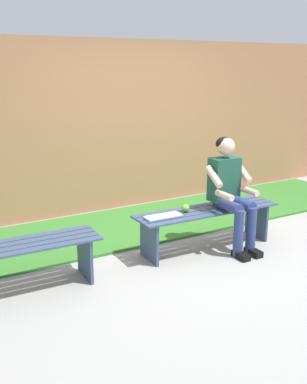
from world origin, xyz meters
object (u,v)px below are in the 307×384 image
Objects in this scene: bench_far at (5,259)px; bench_near at (207,219)px; apple at (186,208)px; book_open at (163,217)px; person_seated at (231,189)px.

bench_near is at bearing 180.00° from bench_far.
book_open is (0.32, 0.05, -0.03)m from apple.
bench_far is 2.52m from person_seated.
bench_near is 4.18× the size of book_open.
apple is at bearing -170.32° from book_open.
bench_near is 0.60m from book_open.
bench_near is 0.99× the size of bench_far.
apple reaches higher than bench_far.
apple is 0.21× the size of book_open.
bench_near is 0.44m from person_seated.
bench_far is at bearing 1.22° from apple.
person_seated reaches higher than apple.
bench_far is at bearing -2.34° from person_seated.
apple is at bearing -9.07° from bench_near.
bench_near is at bearing -178.13° from book_open.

